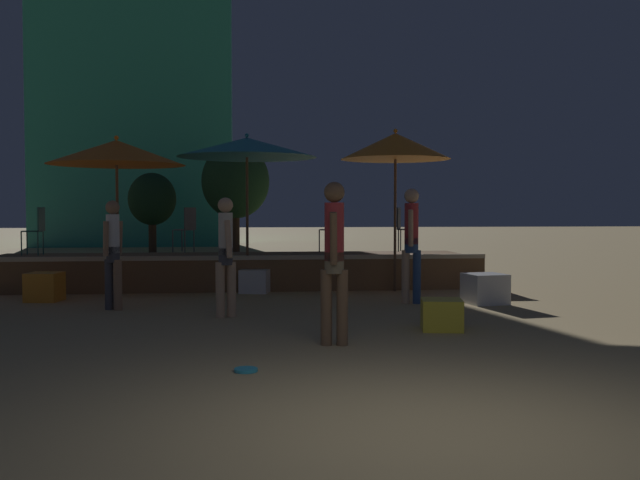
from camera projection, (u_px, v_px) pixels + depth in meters
name	position (u px, v px, depth m)	size (l,w,h in m)	color
ground_plane	(450.00, 438.00, 4.74)	(120.00, 120.00, 0.00)	tan
wooden_deck	(233.00, 270.00, 14.48)	(9.65, 2.63, 0.68)	brown
patio_umbrella_0	(395.00, 146.00, 13.30)	(2.05, 2.05, 3.04)	brown
patio_umbrella_1	(117.00, 153.00, 12.47)	(2.38, 2.38, 2.83)	brown
patio_umbrella_2	(247.00, 148.00, 13.16)	(2.58, 2.58, 2.95)	brown
cube_seat_0	(45.00, 287.00, 11.91)	(0.59, 0.59, 0.48)	orange
cube_seat_1	(485.00, 289.00, 11.60)	(0.69, 0.69, 0.49)	white
cube_seat_2	(442.00, 315.00, 9.04)	(0.59, 0.59, 0.39)	yellow
cube_seat_3	(255.00, 281.00, 13.15)	(0.62, 0.62, 0.43)	white
person_0	(113.00, 251.00, 10.83)	(0.28, 0.41, 1.67)	#997051
person_1	(334.00, 255.00, 7.98)	(0.31, 0.54, 1.84)	brown
person_2	(411.00, 239.00, 11.58)	(0.31, 0.57, 1.87)	tan
person_4	(226.00, 253.00, 10.10)	(0.29, 0.55, 1.70)	tan
bistro_chair_0	(37.00, 226.00, 13.36)	(0.40, 0.40, 0.90)	#1E4C47
bistro_chair_1	(187.00, 225.00, 14.31)	(0.47, 0.47, 0.90)	#47474C
bistro_chair_2	(333.00, 225.00, 14.40)	(0.43, 0.43, 0.90)	#2D3338
bistro_chair_3	(403.00, 225.00, 14.61)	(0.44, 0.44, 0.90)	#2D3338
frisbee_disc	(246.00, 370.00, 6.70)	(0.22, 0.22, 0.03)	#33B2D8
background_tree_0	(152.00, 200.00, 25.57)	(1.71, 1.71, 2.88)	#3D2B1C
background_tree_1	(235.00, 182.00, 25.39)	(2.41, 2.41, 3.89)	#3D2B1C
distant_building	(135.00, 90.00, 30.80)	(8.30, 3.33, 13.49)	teal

